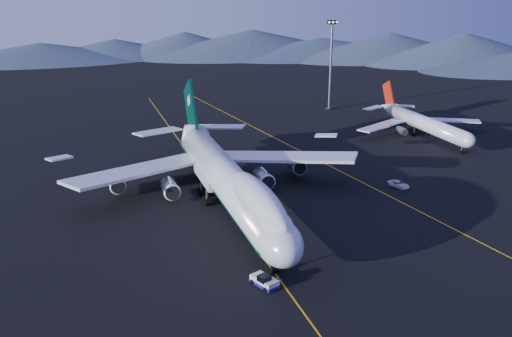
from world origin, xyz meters
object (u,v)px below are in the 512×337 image
object	(u,v)px
pushback_tug	(264,282)
service_van	(399,184)
second_jet	(423,123)
floodlight_mast	(331,65)
boeing_747	(227,178)

from	to	relation	value
pushback_tug	service_van	size ratio (longest dim) A/B	0.99
service_van	second_jet	bearing A→B (deg)	32.22
pushback_tug	service_van	world-z (taller)	pushback_tug
floodlight_mast	pushback_tug	bearing A→B (deg)	-119.00
boeing_747	pushback_tug	distance (m)	30.10
boeing_747	floodlight_mast	bearing A→B (deg)	53.44
service_van	floodlight_mast	distance (m)	77.40
boeing_747	second_jet	world-z (taller)	boeing_747
boeing_747	floodlight_mast	world-z (taller)	floodlight_mast
pushback_tug	boeing_747	bearing A→B (deg)	62.32
floodlight_mast	boeing_747	bearing A→B (deg)	-126.56
boeing_747	service_van	size ratio (longest dim) A/B	15.13
second_jet	service_van	distance (m)	44.08
boeing_747	second_jet	distance (m)	72.55
pushback_tug	floodlight_mast	bearing A→B (deg)	38.29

